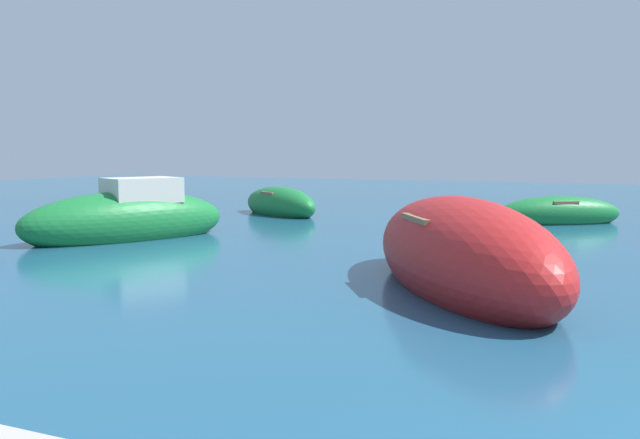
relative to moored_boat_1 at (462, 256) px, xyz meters
The scene contains 4 objects.
moored_boat_1 is the anchor object (origin of this frame).
moored_boat_3 12.30m from the moored_boat_1, 130.21° to the left, with size 3.82×3.06×1.17m.
moored_boat_4 10.26m from the moored_boat_1, 87.10° to the left, with size 3.72×2.96×1.01m.
moored_boat_5 8.87m from the moored_boat_1, 162.93° to the left, with size 3.67×5.21×1.76m.
Camera 1 is at (-2.02, -4.82, 2.12)m, focal length 38.70 mm.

